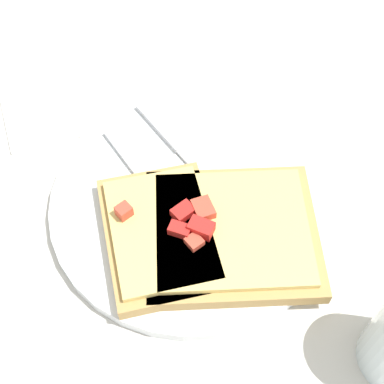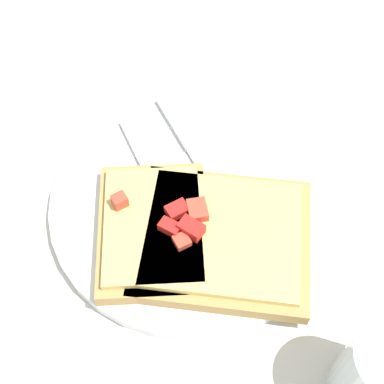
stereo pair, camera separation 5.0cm
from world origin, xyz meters
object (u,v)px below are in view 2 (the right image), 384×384
object	(u,v)px
napkin	(62,87)
plate	(192,201)
knife	(199,154)
pizza_slice_main	(222,237)
drinking_glass	(384,376)
fork	(164,202)
pizza_slice_corner	(153,228)

from	to	relation	value
napkin	plate	bearing A→B (deg)	-146.46
knife	pizza_slice_main	distance (m)	0.10
pizza_slice_main	drinking_glass	bearing A→B (deg)	-41.57
plate	fork	size ratio (longest dim) A/B	1.38
fork	pizza_slice_corner	size ratio (longest dim) A/B	1.35
pizza_slice_main	drinking_glass	size ratio (longest dim) A/B	2.10
fork	knife	world-z (taller)	knife
fork	knife	size ratio (longest dim) A/B	0.99
plate	fork	distance (m)	0.03
pizza_slice_main	plate	bearing A→B (deg)	126.18
knife	drinking_glass	bearing A→B (deg)	4.43
knife	drinking_glass	xyz separation A→B (m)	(-0.24, -0.09, 0.03)
plate	napkin	distance (m)	0.22
plate	pizza_slice_corner	size ratio (longest dim) A/B	1.87
fork	napkin	xyz separation A→B (m)	(0.18, 0.09, -0.01)
knife	pizza_slice_main	world-z (taller)	pizza_slice_main
fork	napkin	world-z (taller)	fork
knife	napkin	xyz separation A→B (m)	(0.13, 0.13, -0.01)
knife	drinking_glass	world-z (taller)	drinking_glass
plate	pizza_slice_main	xyz separation A→B (m)	(-0.05, -0.02, 0.02)
pizza_slice_corner	napkin	xyz separation A→B (m)	(0.21, 0.08, -0.02)
fork	pizza_slice_main	bearing A→B (deg)	27.26
pizza_slice_corner	napkin	bearing A→B (deg)	-153.37
fork	pizza_slice_main	distance (m)	0.07
pizza_slice_main	pizza_slice_corner	distance (m)	0.06
pizza_slice_main	napkin	xyz separation A→B (m)	(0.23, 0.14, -0.02)
knife	pizza_slice_corner	xyz separation A→B (m)	(-0.08, 0.06, 0.01)
fork	pizza_slice_main	xyz separation A→B (m)	(-0.05, -0.04, 0.01)
knife	pizza_slice_main	size ratio (longest dim) A/B	1.07
drinking_glass	fork	bearing A→B (deg)	34.56
knife	napkin	size ratio (longest dim) A/B	1.64
pizza_slice_main	napkin	world-z (taller)	pizza_slice_main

